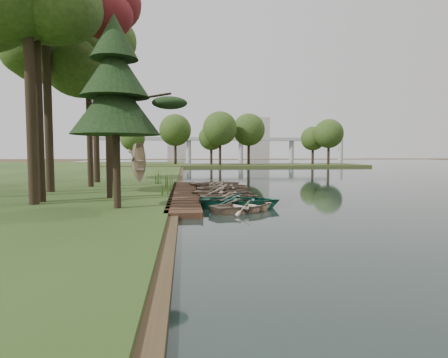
{
  "coord_description": "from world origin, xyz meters",
  "views": [
    {
      "loc": [
        -1.53,
        -22.9,
        2.7
      ],
      "look_at": [
        0.83,
        -0.48,
        1.13
      ],
      "focal_mm": 30.0,
      "sensor_mm": 36.0,
      "label": 1
    }
  ],
  "objects": [
    {
      "name": "reeds_3",
      "position": [
        -3.59,
        6.46,
        0.83
      ],
      "size": [
        0.6,
        0.6,
        1.06
      ],
      "primitive_type": "cone",
      "color": "#3F661E",
      "rests_on": "bank"
    },
    {
      "name": "far_trees",
      "position": [
        4.67,
        50.0,
        6.43
      ],
      "size": [
        45.6,
        5.6,
        8.8
      ],
      "color": "black",
      "rests_on": "peninsula"
    },
    {
      "name": "rowboat_2",
      "position": [
        0.9,
        -3.87,
        0.38
      ],
      "size": [
        3.43,
        2.67,
        0.65
      ],
      "primitive_type": "imported",
      "rotation": [
        0.0,
        0.0,
        1.43
      ],
      "color": "tan",
      "rests_on": "water"
    },
    {
      "name": "rowboat_9",
      "position": [
        0.76,
        5.08,
        0.44
      ],
      "size": [
        4.18,
        3.27,
        0.79
      ],
      "primitive_type": "imported",
      "rotation": [
        0.0,
        0.0,
        1.72
      ],
      "color": "tan",
      "rests_on": "water"
    },
    {
      "name": "peninsula",
      "position": [
        8.0,
        50.0,
        0.23
      ],
      "size": [
        50.0,
        14.0,
        0.45
      ],
      "primitive_type": "cube",
      "color": "#3A451E",
      "rests_on": "ground"
    },
    {
      "name": "reeds_0",
      "position": [
        -4.94,
        -3.79,
        0.78
      ],
      "size": [
        0.6,
        0.6,
        0.96
      ],
      "primitive_type": "cone",
      "color": "#3F661E",
      "rests_on": "bank"
    },
    {
      "name": "rowboat_4",
      "position": [
        0.73,
        -1.12,
        0.43
      ],
      "size": [
        4.27,
        3.62,
        0.75
      ],
      "primitive_type": "imported",
      "rotation": [
        0.0,
        0.0,
        1.24
      ],
      "color": "tan",
      "rests_on": "water"
    },
    {
      "name": "boardwalk",
      "position": [
        -1.6,
        0.0,
        0.15
      ],
      "size": [
        1.6,
        16.0,
        0.3
      ],
      "primitive_type": "cube",
      "color": "#382315",
      "rests_on": "ground"
    },
    {
      "name": "reeds_2",
      "position": [
        -2.6,
        1.78,
        0.84
      ],
      "size": [
        0.6,
        0.6,
        1.08
      ],
      "primitive_type": "cone",
      "color": "#3F661E",
      "rests_on": "bank"
    },
    {
      "name": "rowboat_1",
      "position": [
        1.13,
        -5.0,
        0.45
      ],
      "size": [
        4.35,
        3.48,
        0.8
      ],
      "primitive_type": "imported",
      "rotation": [
        0.0,
        0.0,
        1.37
      ],
      "color": "#28705C",
      "rests_on": "water"
    },
    {
      "name": "water",
      "position": [
        30.0,
        20.0,
        0.03
      ],
      "size": [
        130.0,
        200.0,
        0.05
      ],
      "primitive_type": "cube",
      "color": "black",
      "rests_on": "ground"
    },
    {
      "name": "tree_5",
      "position": [
        -13.5,
        9.79,
        11.27
      ],
      "size": [
        5.09,
        5.09,
        13.25
      ],
      "color": "black",
      "rests_on": "bank"
    },
    {
      "name": "building_b",
      "position": [
        -5.0,
        145.0,
        6.0
      ],
      "size": [
        8.0,
        8.0,
        12.0
      ],
      "primitive_type": "cube",
      "color": "#A5A5A0",
      "rests_on": "ground"
    },
    {
      "name": "rowboat_5",
      "position": [
        0.72,
        0.15,
        0.37
      ],
      "size": [
        3.63,
        3.13,
        0.63
      ],
      "primitive_type": "imported",
      "rotation": [
        0.0,
        0.0,
        1.94
      ],
      "color": "tan",
      "rests_on": "water"
    },
    {
      "name": "rowboat_7",
      "position": [
        1.11,
        2.36,
        0.38
      ],
      "size": [
        3.71,
        3.13,
        0.65
      ],
      "primitive_type": "imported",
      "rotation": [
        0.0,
        0.0,
        1.89
      ],
      "color": "tan",
      "rests_on": "water"
    },
    {
      "name": "ground",
      "position": [
        0.0,
        0.0,
        0.0
      ],
      "size": [
        300.0,
        300.0,
        0.0
      ],
      "primitive_type": "plane",
      "color": "#3D2F1D"
    },
    {
      "name": "tree_4",
      "position": [
        -8.21,
        4.53,
        8.65
      ],
      "size": [
        4.5,
        4.5,
        10.33
      ],
      "color": "black",
      "rests_on": "bank"
    },
    {
      "name": "reeds_1",
      "position": [
        -2.6,
        -1.77,
        0.77
      ],
      "size": [
        0.6,
        0.6,
        0.93
      ],
      "primitive_type": "cone",
      "color": "#3F661E",
      "rests_on": "bank"
    },
    {
      "name": "rowboat_3",
      "position": [
        0.86,
        -2.76,
        0.39
      ],
      "size": [
        3.31,
        2.41,
        0.67
      ],
      "primitive_type": "imported",
      "rotation": [
        0.0,
        0.0,
        1.54
      ],
      "color": "tan",
      "rests_on": "water"
    },
    {
      "name": "bridge",
      "position": [
        12.31,
        120.0,
        7.08
      ],
      "size": [
        95.9,
        4.0,
        8.6
      ],
      "color": "#A5A5A0",
      "rests_on": "ground"
    },
    {
      "name": "rowboat_6",
      "position": [
        1.09,
        1.48,
        0.43
      ],
      "size": [
        3.77,
        2.77,
        0.76
      ],
      "primitive_type": "imported",
      "rotation": [
        0.0,
        0.0,
        1.62
      ],
      "color": "tan",
      "rests_on": "water"
    },
    {
      "name": "stored_rowboat",
      "position": [
        -5.13,
        7.32,
        0.63
      ],
      "size": [
        3.9,
        3.59,
        0.66
      ],
      "primitive_type": "imported",
      "rotation": [
        3.14,
        0.0,
        1.03
      ],
      "color": "tan",
      "rests_on": "bank"
    },
    {
      "name": "rowboat_8",
      "position": [
        1.15,
        3.67,
        0.42
      ],
      "size": [
        4.29,
        3.71,
        0.74
      ],
      "primitive_type": "imported",
      "rotation": [
        0.0,
        0.0,
        1.19
      ],
      "color": "tan",
      "rests_on": "water"
    },
    {
      "name": "pine_tree",
      "position": [
        -4.46,
        -6.32,
        5.52
      ],
      "size": [
        3.8,
        3.8,
        8.28
      ],
      "color": "black",
      "rests_on": "bank"
    },
    {
      "name": "rowboat_0",
      "position": [
        1.12,
        -6.33,
        0.38
      ],
      "size": [
        3.81,
        3.34,
        0.66
      ],
      "primitive_type": "imported",
      "rotation": [
        0.0,
        0.0,
        1.98
      ],
      "color": "tan",
      "rests_on": "water"
    },
    {
      "name": "tree_2",
      "position": [
        -5.5,
        -2.31,
        10.22
      ],
      "size": [
        3.68,
        3.68,
        11.71
      ],
      "color": "black",
      "rests_on": "bank"
    },
    {
      "name": "building_a",
      "position": [
        30.0,
        140.0,
        9.0
      ],
      "size": [
        10.0,
        8.0,
        18.0
      ],
      "primitive_type": "cube",
      "color": "#A5A5A0",
      "rests_on": "ground"
    },
    {
      "name": "tree_6",
      "position": [
        -8.69,
        8.61,
        12.05
      ],
      "size": [
        4.76,
        4.76,
        13.94
      ],
      "color": "black",
      "rests_on": "bank"
    },
    {
      "name": "tree_0",
      "position": [
        -8.58,
        -3.76,
        9.41
      ],
      "size": [
        5.0,
        5.0,
        11.31
      ],
      "color": "black",
      "rests_on": "bank"
    }
  ]
}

